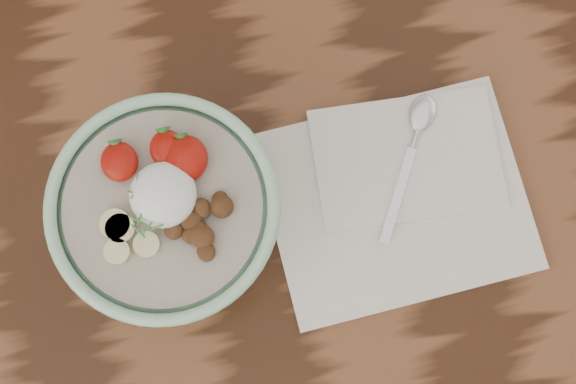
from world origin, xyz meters
TOP-DOWN VIEW (x-y plane):
  - table at (0.00, 0.00)cm, footprint 160.00×90.00cm
  - breakfast_bowl at (-6.01, 9.42)cm, footprint 21.06×21.06cm
  - napkin at (16.64, 7.45)cm, footprint 26.22×21.87cm
  - spoon at (19.71, 12.79)cm, footprint 9.80×14.76cm

SIDE VIEW (x-z plane):
  - table at x=0.00cm, z-range 28.20..103.20cm
  - napkin at x=16.64cm, z-range 74.87..76.46cm
  - spoon at x=19.71cm, z-range 76.52..77.36cm
  - breakfast_bowl at x=-6.01cm, z-range 75.09..89.22cm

